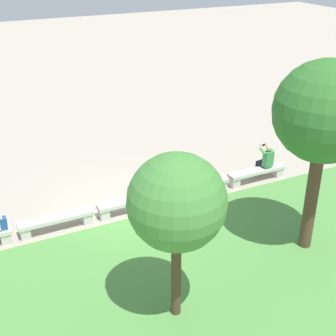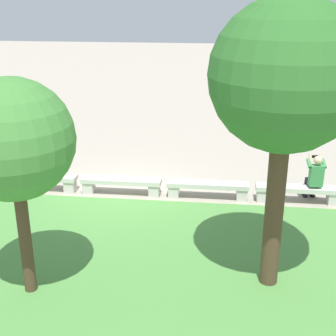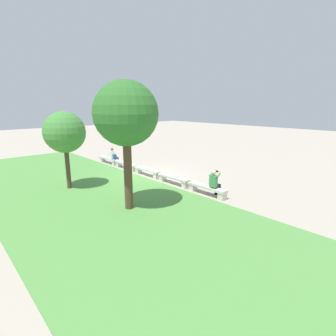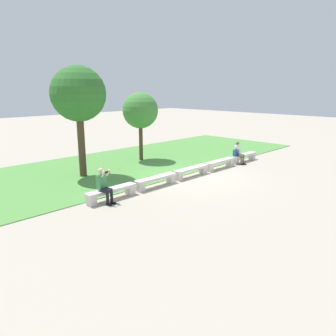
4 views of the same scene
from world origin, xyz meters
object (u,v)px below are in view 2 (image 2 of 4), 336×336
object	(u,v)px
bench_main	(298,192)
tree_left_background	(13,141)
bench_far	(38,180)
tree_behind_wall	(286,79)
person_photographer	(315,176)
bench_near	(208,187)
bench_mid	(121,184)

from	to	relation	value
bench_main	tree_left_background	bearing A→B (deg)	39.86
bench_far	tree_behind_wall	bearing A→B (deg)	147.80
bench_main	bench_far	world-z (taller)	same
person_photographer	tree_left_background	world-z (taller)	tree_left_background
tree_behind_wall	tree_left_background	world-z (taller)	tree_behind_wall
bench_near	bench_mid	bearing A→B (deg)	0.00
bench_far	person_photographer	bearing A→B (deg)	-179.41
bench_mid	person_photographer	size ratio (longest dim) A/B	1.65
bench_mid	tree_behind_wall	bearing A→B (deg)	133.99
bench_far	tree_behind_wall	xyz separation A→B (m)	(-6.00, 3.78, 3.58)
bench_main	bench_mid	xyz separation A→B (m)	(4.71, 0.00, 0.00)
bench_mid	bench_far	size ratio (longest dim) A/B	1.00
person_photographer	bench_main	bearing A→B (deg)	11.01
bench_mid	person_photographer	bearing A→B (deg)	-179.13
bench_mid	tree_behind_wall	distance (m)	6.35
bench_mid	tree_left_background	xyz separation A→B (m)	(0.74, 4.55, 2.61)
tree_behind_wall	bench_far	bearing A→B (deg)	-32.20
bench_far	tree_behind_wall	distance (m)	7.94
bench_far	bench_mid	bearing A→B (deg)	180.00
bench_near	bench_far	xyz separation A→B (m)	(4.71, 0.00, 0.00)
bench_near	tree_left_background	world-z (taller)	tree_left_background
bench_main	bench_far	distance (m)	7.06
bench_main	tree_left_background	xyz separation A→B (m)	(5.45, 4.55, 2.61)
tree_behind_wall	bench_mid	bearing A→B (deg)	-46.01
bench_far	tree_behind_wall	world-z (taller)	tree_behind_wall
bench_mid	tree_behind_wall	world-z (taller)	tree_behind_wall
bench_mid	bench_far	bearing A→B (deg)	0.00
bench_near	tree_behind_wall	size ratio (longest dim) A/B	0.42
person_photographer	tree_left_background	xyz separation A→B (m)	(5.85, 4.63, 2.18)
person_photographer	tree_behind_wall	size ratio (longest dim) A/B	0.25
person_photographer	tree_behind_wall	bearing A→B (deg)	69.30
person_photographer	bench_near	bearing A→B (deg)	1.61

